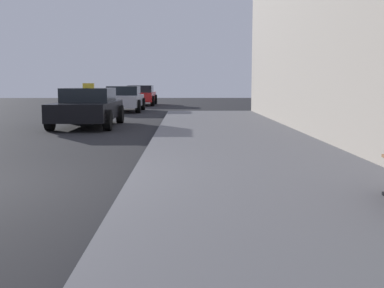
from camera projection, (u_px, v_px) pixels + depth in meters
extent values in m
cube|color=slate|center=(273.00, 182.00, 6.79)|extent=(4.00, 32.00, 0.15)
cube|color=black|center=(88.00, 110.00, 16.13)|extent=(1.75, 4.40, 0.55)
cube|color=black|center=(89.00, 95.00, 16.28)|extent=(1.54, 1.98, 0.45)
cube|color=yellow|center=(88.00, 86.00, 16.25)|extent=(0.36, 0.14, 0.16)
cylinder|color=black|center=(108.00, 120.00, 14.77)|extent=(0.22, 0.64, 0.64)
cylinder|color=black|center=(50.00, 120.00, 14.75)|extent=(0.22, 0.64, 0.64)
cylinder|color=black|center=(120.00, 114.00, 17.56)|extent=(0.22, 0.64, 0.64)
cylinder|color=black|center=(71.00, 114.00, 17.54)|extent=(0.22, 0.64, 0.64)
cube|color=#B7B7BF|center=(124.00, 101.00, 24.63)|extent=(1.72, 4.18, 0.55)
cube|color=black|center=(124.00, 91.00, 24.77)|extent=(1.51, 1.88, 0.45)
cylinder|color=black|center=(138.00, 106.00, 23.34)|extent=(0.22, 0.64, 0.64)
cylinder|color=black|center=(102.00, 106.00, 23.32)|extent=(0.22, 0.64, 0.64)
cylinder|color=black|center=(143.00, 104.00, 25.99)|extent=(0.22, 0.64, 0.64)
cylinder|color=black|center=(111.00, 104.00, 25.97)|extent=(0.22, 0.64, 0.64)
cube|color=red|center=(141.00, 97.00, 31.57)|extent=(1.72, 4.49, 0.55)
cube|color=black|center=(141.00, 89.00, 31.73)|extent=(1.52, 2.02, 0.45)
cylinder|color=black|center=(152.00, 101.00, 30.18)|extent=(0.22, 0.64, 0.64)
cylinder|color=black|center=(125.00, 101.00, 30.16)|extent=(0.22, 0.64, 0.64)
cylinder|color=black|center=(155.00, 99.00, 33.03)|extent=(0.22, 0.64, 0.64)
cylinder|color=black|center=(130.00, 99.00, 33.01)|extent=(0.22, 0.64, 0.64)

